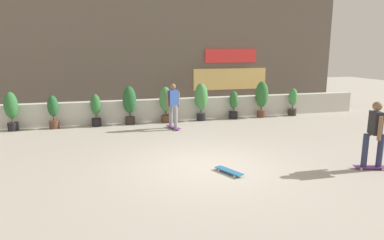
% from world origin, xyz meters
% --- Properties ---
extents(ground_plane, '(48.00, 48.00, 0.00)m').
position_xyz_m(ground_plane, '(0.00, 0.00, 0.00)').
color(ground_plane, '#A8A093').
extents(planter_wall, '(18.00, 0.40, 0.90)m').
position_xyz_m(planter_wall, '(0.00, 6.00, 0.45)').
color(planter_wall, beige).
rests_on(planter_wall, ground).
extents(building_backdrop, '(20.00, 2.08, 6.50)m').
position_xyz_m(building_backdrop, '(0.01, 10.00, 3.25)').
color(building_backdrop, '#60564C').
rests_on(building_backdrop, ground).
extents(potted_plant_0, '(0.48, 0.48, 1.43)m').
position_xyz_m(potted_plant_0, '(-5.70, 5.55, 0.82)').
color(potted_plant_0, black).
rests_on(potted_plant_0, ground).
extents(potted_plant_1, '(0.39, 0.39, 1.25)m').
position_xyz_m(potted_plant_1, '(-4.29, 5.55, 0.68)').
color(potted_plant_1, brown).
rests_on(potted_plant_1, ground).
extents(potted_plant_2, '(0.39, 0.39, 1.25)m').
position_xyz_m(potted_plant_2, '(-2.75, 5.55, 0.68)').
color(potted_plant_2, black).
rests_on(potted_plant_2, ground).
extents(potted_plant_3, '(0.52, 0.52, 1.52)m').
position_xyz_m(potted_plant_3, '(-1.46, 5.55, 0.88)').
color(potted_plant_3, '#2D2823').
rests_on(potted_plant_3, ground).
extents(potted_plant_4, '(0.49, 0.49, 1.45)m').
position_xyz_m(potted_plant_4, '(-0.02, 5.55, 0.84)').
color(potted_plant_4, brown).
rests_on(potted_plant_4, ground).
extents(potted_plant_5, '(0.54, 0.54, 1.56)m').
position_xyz_m(potted_plant_5, '(1.47, 5.55, 0.92)').
color(potted_plant_5, black).
rests_on(potted_plant_5, ground).
extents(potted_plant_6, '(0.36, 0.36, 1.19)m').
position_xyz_m(potted_plant_6, '(2.92, 5.55, 0.63)').
color(potted_plant_6, black).
rests_on(potted_plant_6, ground).
extents(potted_plant_7, '(0.55, 0.55, 1.57)m').
position_xyz_m(potted_plant_7, '(4.22, 5.55, 0.92)').
color(potted_plant_7, brown).
rests_on(potted_plant_7, ground).
extents(potted_plant_8, '(0.38, 0.38, 1.22)m').
position_xyz_m(potted_plant_8, '(5.76, 5.55, 0.66)').
color(potted_plant_8, '#2D2823').
rests_on(potted_plant_8, ground).
extents(skater_far_right, '(0.54, 0.82, 1.70)m').
position_xyz_m(skater_far_right, '(0.03, 4.32, 0.94)').
color(skater_far_right, '#72338C').
rests_on(skater_far_right, ground).
extents(skater_foreground, '(0.82, 0.54, 1.70)m').
position_xyz_m(skater_foreground, '(3.85, -1.28, 0.94)').
color(skater_foreground, '#72338C').
rests_on(skater_foreground, ground).
extents(skateboard_near_camera, '(0.51, 0.81, 0.08)m').
position_xyz_m(skateboard_near_camera, '(0.34, -0.65, 0.06)').
color(skateboard_near_camera, '#266699').
rests_on(skateboard_near_camera, ground).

